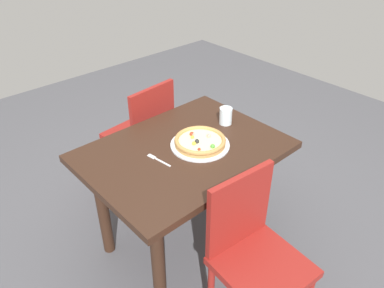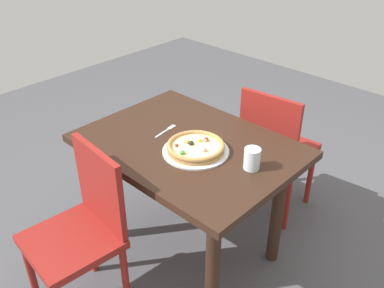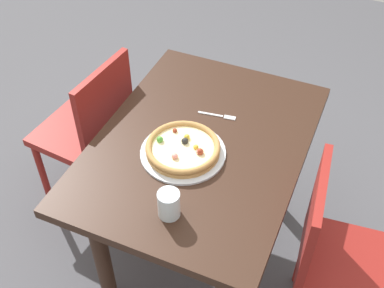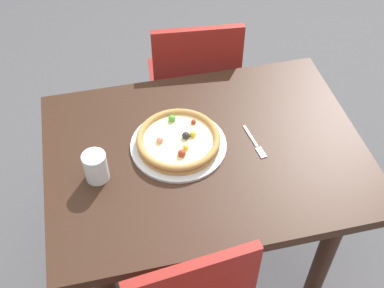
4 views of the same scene
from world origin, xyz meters
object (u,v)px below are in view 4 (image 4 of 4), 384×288
dining_table (205,172)px  chair_near (194,86)px  drinking_glass (96,167)px  plate (179,145)px  pizza (178,140)px  fork (256,144)px

dining_table → chair_near: chair_near is taller
chair_near → drinking_glass: size_ratio=8.36×
plate → pizza: pizza is taller
plate → fork: 0.27m
dining_table → pizza: size_ratio=3.79×
dining_table → pizza: pizza is taller
chair_near → pizza: chair_near is taller
dining_table → fork: size_ratio=6.71×
dining_table → chair_near: (-0.10, -0.62, -0.13)m
fork → dining_table: bearing=-102.8°
chair_near → plate: bearing=-102.7°
plate → pizza: bearing=154.7°
drinking_glass → dining_table: bearing=-174.2°
chair_near → drinking_glass: 0.87m
dining_table → drinking_glass: bearing=5.8°
plate → fork: bearing=168.5°
fork → drinking_glass: (0.56, 0.02, 0.05)m
pizza → chair_near: bearing=-108.1°
drinking_glass → pizza: bearing=-165.1°
plate → drinking_glass: size_ratio=3.18×
drinking_glass → plate: bearing=-165.1°
chair_near → drinking_glass: chair_near is taller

